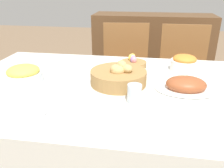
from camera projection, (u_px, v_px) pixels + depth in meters
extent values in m
cube|color=silver|center=(112.00, 141.00, 1.46)|extent=(1.73, 1.09, 0.75)
cylinder|color=brown|center=(103.00, 112.00, 2.07)|extent=(0.03, 0.03, 0.46)
cylinder|color=brown|center=(147.00, 113.00, 2.06)|extent=(0.03, 0.03, 0.46)
cylinder|color=brown|center=(106.00, 93.00, 2.43)|extent=(0.03, 0.03, 0.46)
cylinder|color=brown|center=(144.00, 94.00, 2.41)|extent=(0.03, 0.03, 0.46)
cube|color=brown|center=(125.00, 79.00, 2.15)|extent=(0.46, 0.46, 0.02)
cube|color=brown|center=(126.00, 47.00, 2.24)|extent=(0.42, 0.06, 0.46)
cylinder|color=brown|center=(160.00, 115.00, 2.02)|extent=(0.03, 0.03, 0.46)
cylinder|color=brown|center=(207.00, 119.00, 1.97)|extent=(0.03, 0.03, 0.46)
cylinder|color=brown|center=(158.00, 96.00, 2.37)|extent=(0.03, 0.03, 0.46)
cylinder|color=brown|center=(198.00, 98.00, 2.32)|extent=(0.03, 0.03, 0.46)
cube|color=brown|center=(183.00, 82.00, 2.08)|extent=(0.42, 0.42, 0.02)
cube|color=brown|center=(184.00, 50.00, 2.17)|extent=(0.42, 0.02, 0.46)
cube|color=brown|center=(151.00, 53.00, 2.97)|extent=(1.42, 0.44, 0.93)
cylinder|color=#9E7542|center=(118.00, 77.00, 1.31)|extent=(0.31, 0.31, 0.08)
ellipsoid|color=tan|center=(118.00, 71.00, 1.27)|extent=(0.09, 0.08, 0.06)
ellipsoid|color=tan|center=(116.00, 69.00, 1.27)|extent=(0.06, 0.06, 0.05)
ellipsoid|color=tan|center=(122.00, 66.00, 1.32)|extent=(0.09, 0.10, 0.06)
ellipsoid|color=tan|center=(127.00, 69.00, 1.27)|extent=(0.08, 0.09, 0.04)
ellipsoid|color=tan|center=(123.00, 67.00, 1.32)|extent=(0.08, 0.09, 0.05)
cylinder|color=#9E7542|center=(133.00, 64.00, 1.58)|extent=(0.18, 0.18, 0.03)
ellipsoid|color=#B27AD1|center=(133.00, 58.00, 1.59)|extent=(0.04, 0.04, 0.05)
ellipsoid|color=#F4D151|center=(131.00, 58.00, 1.60)|extent=(0.04, 0.04, 0.05)
ellipsoid|color=pink|center=(134.00, 60.00, 1.56)|extent=(0.03, 0.03, 0.04)
ellipsoid|color=#F4D151|center=(132.00, 57.00, 1.61)|extent=(0.04, 0.04, 0.05)
ellipsoid|color=#B27AD1|center=(133.00, 59.00, 1.56)|extent=(0.04, 0.04, 0.05)
ellipsoid|color=white|center=(185.00, 89.00, 1.24)|extent=(0.32, 0.22, 0.01)
ellipsoid|color=#964A28|center=(186.00, 84.00, 1.23)|extent=(0.21, 0.16, 0.08)
cylinder|color=silver|center=(24.00, 77.00, 1.34)|extent=(0.21, 0.21, 0.05)
ellipsoid|color=#F4DB4C|center=(23.00, 71.00, 1.33)|extent=(0.18, 0.18, 0.06)
cylinder|color=white|center=(184.00, 65.00, 1.51)|extent=(0.17, 0.17, 0.07)
ellipsoid|color=orange|center=(185.00, 59.00, 1.50)|extent=(0.15, 0.15, 0.05)
cylinder|color=white|center=(78.00, 118.00, 0.98)|extent=(0.25, 0.25, 0.01)
cube|color=#B7B7BC|center=(44.00, 115.00, 1.00)|extent=(0.01, 0.17, 0.00)
cube|color=#B7B7BC|center=(115.00, 121.00, 0.96)|extent=(0.01, 0.17, 0.00)
cube|color=#B7B7BC|center=(122.00, 122.00, 0.95)|extent=(0.01, 0.17, 0.00)
cylinder|color=silver|center=(134.00, 94.00, 1.10)|extent=(0.07, 0.07, 0.09)
cube|color=white|center=(30.00, 94.00, 1.16)|extent=(0.13, 0.08, 0.03)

